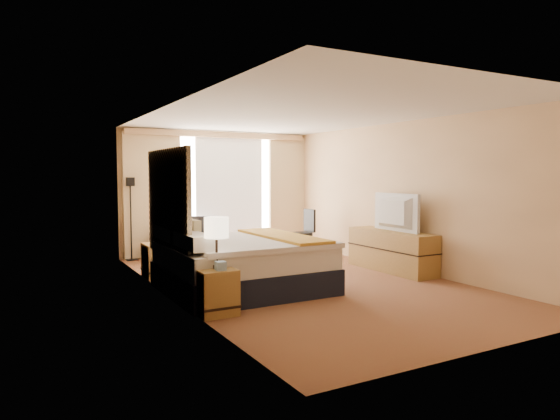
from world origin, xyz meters
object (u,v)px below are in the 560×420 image
loveseat (186,245)px  lamp_left (216,229)px  floor_lamp (131,202)px  media_dresser (391,251)px  bed (242,264)px  desk_chair (305,235)px  television (391,212)px  nightstand_left (215,291)px  nightstand_right (158,260)px  lamp_right (161,215)px

loveseat → lamp_left: (-0.95, -4.07, 0.76)m
floor_lamp → media_dresser: bearing=-41.5°
bed → floor_lamp: (-0.84, 3.39, 0.76)m
desk_chair → television: 2.25m
nightstand_left → nightstand_right: 2.50m
media_dresser → bed: 2.89m
bed → lamp_left: size_ratio=3.54×
bed → television: bearing=1.2°
media_dresser → nightstand_left: bearing=-164.2°
nightstand_left → floor_lamp: floor_lamp is taller
bed → desk_chair: (2.42, 2.19, 0.04)m
lamp_left → lamp_right: size_ratio=1.00×
nightstand_right → lamp_left: size_ratio=0.89×
floor_lamp → lamp_left: bearing=-89.1°
lamp_right → television: 3.88m
loveseat → nightstand_right: bearing=-100.2°
bed → television: 2.91m
nightstand_left → floor_lamp: (-0.03, 4.35, 0.87)m
floor_lamp → television: bearing=-42.1°
nightstand_right → lamp_left: 2.60m
bed → lamp_right: lamp_right is taller
media_dresser → lamp_left: lamp_left is taller
loveseat → lamp_left: 4.25m
lamp_left → media_dresser: bearing=15.8°
desk_chair → lamp_right: 3.33m
media_dresser → loveseat: 4.07m
television → desk_chair: bearing=14.1°
loveseat → television: (2.66, -3.06, 0.75)m
nightstand_right → television: television is taller
bed → nightstand_left: bearing=-130.0°
desk_chair → lamp_right: (-3.19, -0.72, 0.60)m
nightstand_right → desk_chair: desk_chair is taller
media_dresser → television: television is taller
nightstand_left → media_dresser: (3.70, 1.05, 0.07)m
media_dresser → lamp_left: (-3.66, -1.04, 0.68)m
television → floor_lamp: bearing=50.7°
nightstand_right → lamp_left: (0.04, -2.49, 0.75)m
desk_chair → television: (0.42, -2.13, 0.60)m
nightstand_left → bed: (0.81, 0.96, 0.11)m
desk_chair → bed: bearing=-139.8°
media_dresser → floor_lamp: (-3.73, 3.30, 0.80)m
nightstand_right → loveseat: (0.99, 1.58, -0.00)m
media_dresser → lamp_right: 3.97m
lamp_right → television: bearing=-21.3°
nightstand_left → desk_chair: desk_chair is taller
nightstand_left → lamp_right: lamp_right is taller
bed → desk_chair: bed is taller
bed → floor_lamp: size_ratio=1.35×
loveseat → lamp_right: bearing=-98.2°
media_dresser → television: size_ratio=1.59×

